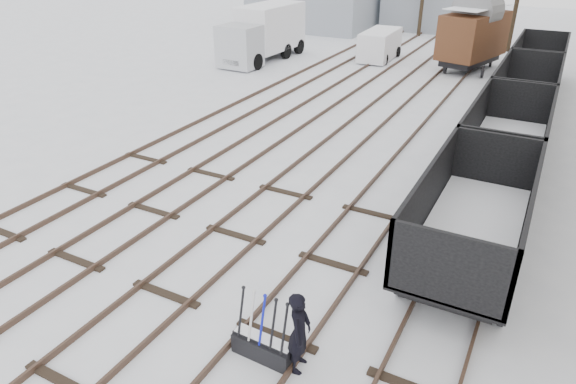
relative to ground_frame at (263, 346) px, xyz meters
name	(u,v)px	position (x,y,z in m)	size (l,w,h in m)	color
ground	(166,295)	(-3.05, 0.62, -0.28)	(120.00, 120.00, 0.00)	white
tracks	(367,122)	(-3.05, 14.29, -0.21)	(13.90, 52.00, 0.16)	black
shed_left	(316,3)	(-16.05, 36.62, 1.76)	(10.00, 8.00, 4.10)	#8E96A0
shed_right	(431,1)	(-7.05, 40.62, 1.96)	(7.00, 6.00, 4.50)	#8E96A0
ground_frame	(263,346)	(0.00, 0.00, 0.00)	(1.32, 0.47, 1.49)	black
worker	(299,332)	(0.75, 0.10, 0.60)	(0.64, 0.42, 1.77)	black
freight_wagon_a	(471,231)	(2.95, 5.30, 0.69)	(2.50, 6.24, 2.55)	black
freight_wagon_b	(505,146)	(2.95, 11.70, 0.69)	(2.50, 6.24, 2.55)	black
freight_wagon_c	(524,99)	(2.95, 18.10, 0.69)	(2.50, 6.24, 2.55)	black
freight_wagon_d	(537,69)	(2.95, 24.50, 0.69)	(2.50, 6.24, 2.55)	black
box_van_wagon	(474,34)	(-0.95, 26.64, 1.89)	(3.81, 5.40, 3.73)	black
lorry	(263,33)	(-13.53, 23.09, 1.48)	(2.68, 7.64, 3.43)	black
panel_van	(380,44)	(-6.81, 26.84, 0.69)	(2.01, 4.33, 1.88)	white
crane	(257,3)	(-20.05, 33.21, 1.91)	(1.84, 4.93, 8.35)	#323137
tree_far_left	(422,5)	(-6.77, 36.59, 2.11)	(0.30, 0.30, 4.79)	black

